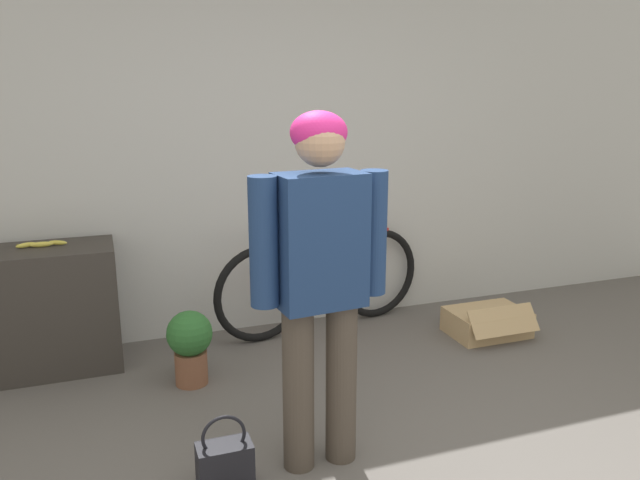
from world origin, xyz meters
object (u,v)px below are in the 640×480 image
object	(u,v)px
bicycle	(322,281)
handbag	(225,464)
banana	(41,244)
potted_plant	(190,343)
cardboard_box	(487,322)
person	(320,266)

from	to	relation	value
bicycle	handbag	size ratio (longest dim) A/B	4.58
banana	potted_plant	distance (m)	1.14
handbag	cardboard_box	xyz separation A→B (m)	(2.17, 1.14, -0.03)
banana	potted_plant	xyz separation A→B (m)	(0.81, -0.56, -0.55)
banana	handbag	world-z (taller)	banana
bicycle	potted_plant	size ratio (longest dim) A/B	3.60
person	cardboard_box	world-z (taller)	person
potted_plant	bicycle	bearing A→B (deg)	28.39
cardboard_box	person	bearing A→B (deg)	-147.42
cardboard_box	potted_plant	xyz separation A→B (m)	(-2.16, -0.05, 0.17)
person	cardboard_box	distance (m)	2.20
person	banana	size ratio (longest dim) A/B	5.48
handbag	potted_plant	xyz separation A→B (m)	(0.01, 1.09, 0.14)
banana	handbag	size ratio (longest dim) A/B	0.84
cardboard_box	potted_plant	world-z (taller)	potted_plant
banana	cardboard_box	distance (m)	3.11
bicycle	cardboard_box	xyz separation A→B (m)	(1.10, -0.52, -0.28)
person	cardboard_box	bearing A→B (deg)	27.45
person	banana	distance (m)	2.06
bicycle	banana	world-z (taller)	banana
handbag	cardboard_box	distance (m)	2.45
banana	bicycle	bearing A→B (deg)	0.30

